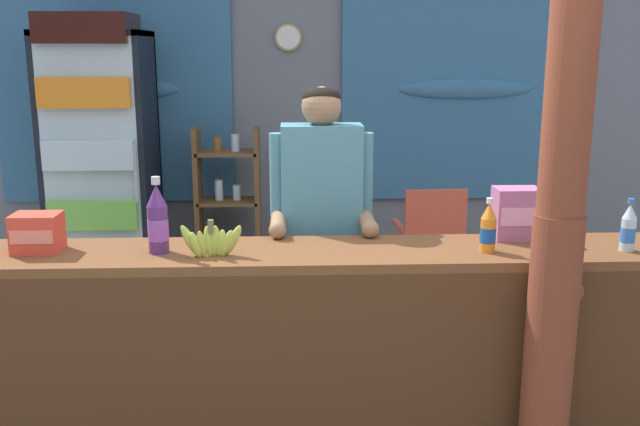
# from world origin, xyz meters

# --- Properties ---
(ground_plane) EXTENTS (7.81, 7.81, 0.00)m
(ground_plane) POSITION_xyz_m (0.00, 1.20, 0.00)
(ground_plane) COLOR slate
(back_wall_curtained) EXTENTS (5.55, 0.22, 2.52)m
(back_wall_curtained) POSITION_xyz_m (-0.01, 3.05, 1.31)
(back_wall_curtained) COLOR slate
(back_wall_curtained) RESTS_ON ground
(stall_counter) EXTENTS (4.14, 0.46, 0.94)m
(stall_counter) POSITION_xyz_m (0.08, 0.28, 0.58)
(stall_counter) COLOR brown
(stall_counter) RESTS_ON ground
(timber_post) EXTENTS (0.22, 0.20, 2.33)m
(timber_post) POSITION_xyz_m (0.91, 0.06, 1.12)
(timber_post) COLOR brown
(timber_post) RESTS_ON ground
(drink_fridge) EXTENTS (0.72, 0.68, 2.01)m
(drink_fridge) POSITION_xyz_m (-1.46, 2.53, 1.10)
(drink_fridge) COLOR black
(drink_fridge) RESTS_ON ground
(bottle_shelf_rack) EXTENTS (0.48, 0.28, 1.21)m
(bottle_shelf_rack) POSITION_xyz_m (-0.58, 2.66, 0.63)
(bottle_shelf_rack) COLOR brown
(bottle_shelf_rack) RESTS_ON ground
(plastic_lawn_chair) EXTENTS (0.46, 0.46, 0.86)m
(plastic_lawn_chair) POSITION_xyz_m (0.85, 2.21, 0.49)
(plastic_lawn_chair) COLOR #E5563D
(plastic_lawn_chair) RESTS_ON ground
(shopkeeper) EXTENTS (0.50, 0.42, 1.61)m
(shopkeeper) POSITION_xyz_m (0.04, 0.84, 1.01)
(shopkeeper) COLOR #28282D
(shopkeeper) RESTS_ON ground
(soda_bottle_grape_soda) EXTENTS (0.09, 0.09, 0.32)m
(soda_bottle_grape_soda) POSITION_xyz_m (-0.67, 0.37, 1.08)
(soda_bottle_grape_soda) COLOR #56286B
(soda_bottle_grape_soda) RESTS_ON stall_counter
(soda_bottle_water) EXTENTS (0.06, 0.06, 0.23)m
(soda_bottle_water) POSITION_xyz_m (1.31, 0.31, 1.04)
(soda_bottle_water) COLOR silver
(soda_bottle_water) RESTS_ON stall_counter
(soda_bottle_orange_soda) EXTENTS (0.07, 0.07, 0.23)m
(soda_bottle_orange_soda) POSITION_xyz_m (0.71, 0.33, 1.04)
(soda_bottle_orange_soda) COLOR orange
(soda_bottle_orange_soda) RESTS_ON stall_counter
(snack_box_crackers) EXTENTS (0.19, 0.15, 0.16)m
(snack_box_crackers) POSITION_xyz_m (-1.18, 0.41, 1.03)
(snack_box_crackers) COLOR #E5422D
(snack_box_crackers) RESTS_ON stall_counter
(snack_box_wafer) EXTENTS (0.20, 0.14, 0.23)m
(snack_box_wafer) POSITION_xyz_m (0.90, 0.53, 1.06)
(snack_box_wafer) COLOR #B76699
(snack_box_wafer) RESTS_ON stall_counter
(banana_bunch) EXTENTS (0.28, 0.06, 0.16)m
(banana_bunch) POSITION_xyz_m (-0.44, 0.31, 1.01)
(banana_bunch) COLOR #B7C647
(banana_bunch) RESTS_ON stall_counter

